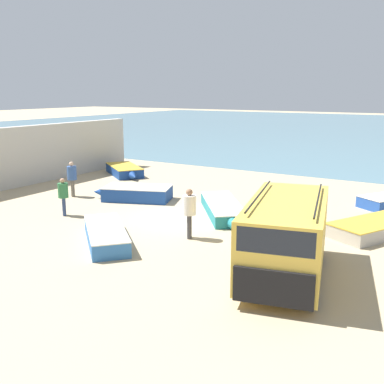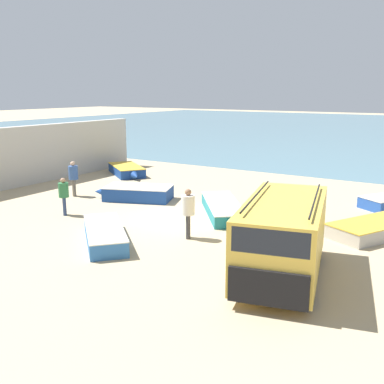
{
  "view_description": "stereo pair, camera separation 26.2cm",
  "coord_description": "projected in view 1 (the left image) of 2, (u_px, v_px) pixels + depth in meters",
  "views": [
    {
      "loc": [
        10.06,
        -15.1,
        5.22
      ],
      "look_at": [
        0.28,
        0.81,
        1.0
      ],
      "focal_mm": 42.0,
      "sensor_mm": 36.0,
      "label": 1
    },
    {
      "loc": [
        10.28,
        -14.96,
        5.22
      ],
      "look_at": [
        0.28,
        0.81,
        1.0
      ],
      "focal_mm": 42.0,
      "sensor_mm": 36.0,
      "label": 2
    }
  ],
  "objects": [
    {
      "name": "sea_water",
      "position": [
        384.0,
        129.0,
        62.05
      ],
      "size": [
        120.0,
        80.0,
        0.01
      ],
      "primitive_type": "cube",
      "color": "slate",
      "rests_on": "ground_plane"
    },
    {
      "name": "fishing_rowboat_6",
      "position": [
        376.0,
        227.0,
        16.65
      ],
      "size": [
        3.07,
        4.26,
        0.53
      ],
      "rotation": [
        0.0,
        0.0,
        1.09
      ],
      "color": "#ADA89E",
      "rests_on": "ground_plane"
    },
    {
      "name": "harbor_wall",
      "position": [
        20.0,
        156.0,
        24.94
      ],
      "size": [
        0.5,
        17.09,
        3.31
      ],
      "primitive_type": "cube",
      "color": "#BCB7AD",
      "rests_on": "ground_plane"
    },
    {
      "name": "fisherman_1",
      "position": [
        63.0,
        193.0,
        19.02
      ],
      "size": [
        0.43,
        0.43,
        1.63
      ],
      "rotation": [
        0.0,
        0.0,
        0.87
      ],
      "color": "navy",
      "rests_on": "ground_plane"
    },
    {
      "name": "fishing_rowboat_1",
      "position": [
        125.0,
        171.0,
        28.39
      ],
      "size": [
        4.12,
        3.35,
        0.58
      ],
      "rotation": [
        0.0,
        0.0,
        5.67
      ],
      "color": "navy",
      "rests_on": "ground_plane"
    },
    {
      "name": "fisherman_0",
      "position": [
        189.0,
        209.0,
        16.04
      ],
      "size": [
        0.48,
        0.48,
        1.83
      ],
      "rotation": [
        0.0,
        0.0,
        3.72
      ],
      "color": "#38383D",
      "rests_on": "ground_plane"
    },
    {
      "name": "parked_van",
      "position": [
        286.0,
        235.0,
        12.69
      ],
      "size": [
        3.18,
        5.38,
        2.36
      ],
      "rotation": [
        0.0,
        0.0,
        4.95
      ],
      "color": "gold",
      "rests_on": "ground_plane"
    },
    {
      "name": "fishing_rowboat_0",
      "position": [
        223.0,
        209.0,
        19.21
      ],
      "size": [
        3.97,
        4.77,
        0.53
      ],
      "rotation": [
        0.0,
        0.0,
        5.37
      ],
      "color": "#1E757F",
      "rests_on": "ground_plane"
    },
    {
      "name": "fishing_rowboat_3",
      "position": [
        135.0,
        193.0,
        21.93
      ],
      "size": [
        4.03,
        2.72,
        0.67
      ],
      "rotation": [
        0.0,
        0.0,
        3.51
      ],
      "color": "navy",
      "rests_on": "ground_plane"
    },
    {
      "name": "fisherman_2",
      "position": [
        72.0,
        176.0,
        22.46
      ],
      "size": [
        0.47,
        0.47,
        1.78
      ],
      "rotation": [
        0.0,
        0.0,
        0.95
      ],
      "color": "#5B564C",
      "rests_on": "ground_plane"
    },
    {
      "name": "fishing_rowboat_4",
      "position": [
        105.0,
        234.0,
        15.88
      ],
      "size": [
        3.9,
        3.62,
        0.56
      ],
      "rotation": [
        0.0,
        0.0,
        2.41
      ],
      "color": "#2D66AD",
      "rests_on": "ground_plane"
    },
    {
      "name": "ground_plane",
      "position": [
        176.0,
        218.0,
        18.83
      ],
      "size": [
        200.0,
        200.0,
        0.0
      ],
      "primitive_type": "plane",
      "color": "tan"
    }
  ]
}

